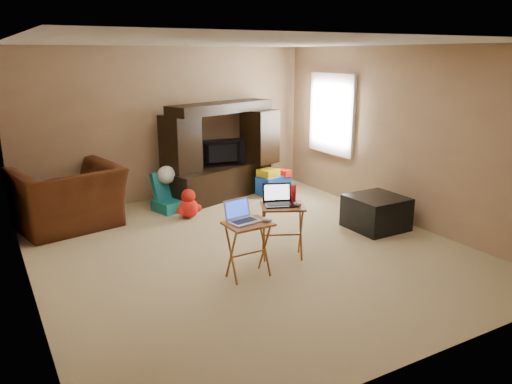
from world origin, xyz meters
TOP-DOWN VIEW (x-y plane):
  - floor at (0.00, 0.00)m, footprint 5.50×5.50m
  - ceiling at (0.00, 0.00)m, footprint 5.50×5.50m
  - wall_back at (0.00, 2.75)m, footprint 5.00×0.00m
  - wall_front at (0.00, -2.75)m, footprint 5.00×0.00m
  - wall_left at (-2.50, 0.00)m, footprint 0.00×5.50m
  - wall_right at (2.50, 0.00)m, footprint 0.00×5.50m
  - window_pane at (2.48, 1.55)m, footprint 0.00×1.20m
  - window_frame at (2.46, 1.55)m, footprint 0.06×1.14m
  - entertainment_center at (0.76, 2.29)m, footprint 2.02×1.08m
  - television at (0.76, 2.25)m, footprint 0.82×0.24m
  - recliner at (-1.80, 1.96)m, footprint 1.56×1.42m
  - child_rocker at (-0.28, 2.03)m, footprint 0.58×0.63m
  - plush_toy at (-0.16, 1.56)m, footprint 0.40×0.34m
  - push_toy at (1.64, 2.06)m, footprint 0.73×0.61m
  - ottoman at (1.95, -0.19)m, footprint 0.72×0.72m
  - tray_table_left at (-0.38, -0.69)m, footprint 0.49×0.40m
  - tray_table_right at (0.24, -0.41)m, footprint 0.63×0.58m
  - laptop_left at (-0.41, -0.66)m, footprint 0.37×0.32m
  - laptop_right at (0.20, -0.39)m, footprint 0.42×0.38m
  - mouse_left at (-0.19, -0.76)m, footprint 0.12×0.15m
  - mouse_right at (0.37, -0.53)m, footprint 0.13×0.15m
  - water_bottle at (0.44, -0.33)m, footprint 0.06×0.06m

SIDE VIEW (x-z plane):
  - floor at x=0.00m, z-range 0.00..0.00m
  - plush_toy at x=-0.16m, z-range 0.00..0.45m
  - ottoman at x=1.95m, z-range 0.00..0.46m
  - push_toy at x=1.64m, z-range 0.00..0.47m
  - child_rocker at x=-0.28m, z-range 0.00..0.61m
  - tray_table_left at x=-0.38m, z-range 0.00..0.63m
  - tray_table_right at x=0.24m, z-range 0.00..0.66m
  - recliner at x=-1.80m, z-range 0.00..0.88m
  - mouse_left at x=-0.19m, z-range 0.63..0.68m
  - mouse_right at x=0.37m, z-range 0.66..0.71m
  - laptop_left at x=-0.41m, z-range 0.63..0.87m
  - water_bottle at x=0.44m, z-range 0.66..0.86m
  - television at x=0.76m, z-range 0.54..1.01m
  - laptop_right at x=0.20m, z-range 0.66..0.90m
  - entertainment_center at x=0.76m, z-range 0.00..1.61m
  - wall_back at x=0.00m, z-range -1.25..3.75m
  - wall_front at x=0.00m, z-range -1.25..3.75m
  - wall_left at x=-2.50m, z-range -1.50..4.00m
  - wall_right at x=2.50m, z-range -1.50..4.00m
  - window_pane at x=2.48m, z-range 0.80..2.00m
  - window_frame at x=2.46m, z-range 0.73..2.07m
  - ceiling at x=0.00m, z-range 2.50..2.50m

